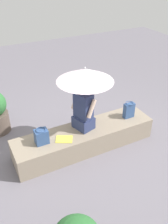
{
  "coord_description": "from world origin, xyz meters",
  "views": [
    {
      "loc": [
        -1.65,
        -3.19,
        3.04
      ],
      "look_at": [
        0.01,
        0.03,
        0.76
      ],
      "focal_mm": 39.69,
      "sensor_mm": 36.0,
      "label": 1
    }
  ],
  "objects_px": {
    "parasol": "(85,75)",
    "tote_bag_canvas": "(129,110)",
    "magazine": "(64,139)",
    "person_seated": "(83,109)",
    "handbag_black": "(41,136)"
  },
  "relations": [
    {
      "from": "person_seated",
      "to": "magazine",
      "type": "xyz_separation_m",
      "value": [
        -0.45,
        -0.16,
        -0.38
      ]
    },
    {
      "from": "tote_bag_canvas",
      "to": "magazine",
      "type": "bearing_deg",
      "value": -176.88
    },
    {
      "from": "parasol",
      "to": "tote_bag_canvas",
      "type": "distance_m",
      "value": 1.27
    },
    {
      "from": "person_seated",
      "to": "magazine",
      "type": "distance_m",
      "value": 0.61
    },
    {
      "from": "handbag_black",
      "to": "tote_bag_canvas",
      "type": "distance_m",
      "value": 1.74
    },
    {
      "from": "person_seated",
      "to": "parasol",
      "type": "relative_size",
      "value": 0.77
    },
    {
      "from": "parasol",
      "to": "magazine",
      "type": "relative_size",
      "value": 4.18
    },
    {
      "from": "parasol",
      "to": "handbag_black",
      "type": "bearing_deg",
      "value": -176.14
    },
    {
      "from": "parasol",
      "to": "handbag_black",
      "type": "relative_size",
      "value": 4.29
    },
    {
      "from": "tote_bag_canvas",
      "to": "magazine",
      "type": "height_order",
      "value": "tote_bag_canvas"
    },
    {
      "from": "magazine",
      "to": "tote_bag_canvas",
      "type": "bearing_deg",
      "value": 31.25
    },
    {
      "from": "parasol",
      "to": "tote_bag_canvas",
      "type": "bearing_deg",
      "value": -4.4
    },
    {
      "from": "tote_bag_canvas",
      "to": "magazine",
      "type": "xyz_separation_m",
      "value": [
        -1.38,
        -0.08,
        -0.15
      ]
    },
    {
      "from": "magazine",
      "to": "parasol",
      "type": "bearing_deg",
      "value": 45.22
    },
    {
      "from": "handbag_black",
      "to": "tote_bag_canvas",
      "type": "height_order",
      "value": "tote_bag_canvas"
    }
  ]
}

